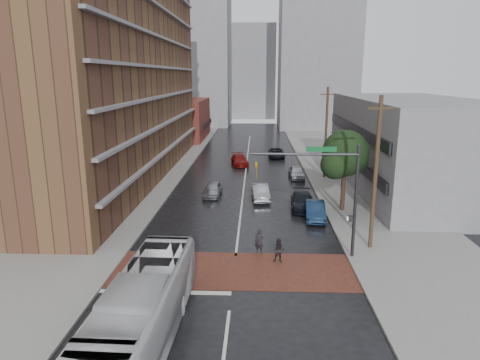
# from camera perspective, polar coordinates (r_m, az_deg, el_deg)

# --- Properties ---
(ground) EXTENTS (160.00, 160.00, 0.00)m
(ground) POSITION_cam_1_polar(r_m,az_deg,el_deg) (25.26, -0.86, -12.41)
(ground) COLOR black
(ground) RESTS_ON ground
(crosswalk) EXTENTS (14.00, 5.00, 0.02)m
(crosswalk) POSITION_cam_1_polar(r_m,az_deg,el_deg) (25.71, -0.80, -11.90)
(crosswalk) COLOR brown
(crosswalk) RESTS_ON ground
(sidewalk_west) EXTENTS (9.00, 90.00, 0.15)m
(sidewalk_west) POSITION_cam_1_polar(r_m,az_deg,el_deg) (50.54, -12.44, 0.78)
(sidewalk_west) COLOR gray
(sidewalk_west) RESTS_ON ground
(sidewalk_east) EXTENTS (9.00, 90.00, 0.15)m
(sidewalk_east) POSITION_cam_1_polar(r_m,az_deg,el_deg) (49.97, 14.00, 0.55)
(sidewalk_east) COLOR gray
(sidewalk_east) RESTS_ON ground
(apartment_block) EXTENTS (10.00, 44.00, 28.00)m
(apartment_block) POSITION_cam_1_polar(r_m,az_deg,el_deg) (49.15, -16.56, 16.55)
(apartment_block) COLOR brown
(apartment_block) RESTS_ON ground
(storefront_west) EXTENTS (8.00, 16.00, 7.00)m
(storefront_west) POSITION_cam_1_polar(r_m,az_deg,el_deg) (78.15, -7.62, 8.03)
(storefront_west) COLOR maroon
(storefront_west) RESTS_ON ground
(building_east) EXTENTS (11.00, 26.00, 9.00)m
(building_east) POSITION_cam_1_polar(r_m,az_deg,el_deg) (45.77, 21.73, 4.44)
(building_east) COLOR gray
(building_east) RESTS_ON ground
(distant_tower_west) EXTENTS (18.00, 16.00, 32.00)m
(distant_tower_west) POSITION_cam_1_polar(r_m,az_deg,el_deg) (101.91, -6.65, 16.40)
(distant_tower_west) COLOR gray
(distant_tower_west) RESTS_ON ground
(distant_tower_east) EXTENTS (16.00, 14.00, 36.00)m
(distant_tower_east) POSITION_cam_1_polar(r_m,az_deg,el_deg) (95.74, 10.37, 17.65)
(distant_tower_east) COLOR gray
(distant_tower_east) RESTS_ON ground
(distant_tower_center) EXTENTS (12.00, 10.00, 24.00)m
(distant_tower_center) POSITION_cam_1_polar(r_m,az_deg,el_deg) (117.65, 1.67, 14.17)
(distant_tower_center) COLOR gray
(distant_tower_center) RESTS_ON ground
(street_tree) EXTENTS (4.20, 4.10, 6.90)m
(street_tree) POSITION_cam_1_polar(r_m,az_deg,el_deg) (36.00, 13.86, 3.10)
(street_tree) COLOR #332319
(street_tree) RESTS_ON ground
(signal_mast) EXTENTS (6.50, 0.30, 7.20)m
(signal_mast) POSITION_cam_1_polar(r_m,az_deg,el_deg) (26.35, 12.21, -0.64)
(signal_mast) COLOR #2D2D33
(signal_mast) RESTS_ON ground
(utility_pole_near) EXTENTS (1.60, 0.26, 10.00)m
(utility_pole_near) POSITION_cam_1_polar(r_m,az_deg,el_deg) (28.33, 17.63, 0.87)
(utility_pole_near) COLOR #473321
(utility_pole_near) RESTS_ON ground
(utility_pole_far) EXTENTS (1.60, 0.26, 10.00)m
(utility_pole_far) POSITION_cam_1_polar(r_m,az_deg,el_deg) (47.63, 11.40, 6.25)
(utility_pole_far) COLOR #473321
(utility_pole_far) RESTS_ON ground
(transit_bus) EXTENTS (2.85, 11.02, 3.05)m
(transit_bus) POSITION_cam_1_polar(r_m,az_deg,el_deg) (19.35, -12.70, -16.40)
(transit_bus) COLOR silver
(transit_bus) RESTS_ON ground
(pedestrian_a) EXTENTS (0.71, 0.59, 1.66)m
(pedestrian_a) POSITION_cam_1_polar(r_m,az_deg,el_deg) (27.64, 2.59, -8.17)
(pedestrian_a) COLOR black
(pedestrian_a) RESTS_ON ground
(pedestrian_b) EXTENTS (0.83, 0.70, 1.52)m
(pedestrian_b) POSITION_cam_1_polar(r_m,az_deg,el_deg) (26.50, 5.22, -9.36)
(pedestrian_b) COLOR black
(pedestrian_b) RESTS_ON ground
(car_travel_a) EXTENTS (1.79, 3.96, 1.32)m
(car_travel_a) POSITION_cam_1_polar(r_m,az_deg,el_deg) (40.59, -3.66, -1.24)
(car_travel_a) COLOR #979B9E
(car_travel_a) RESTS_ON ground
(car_travel_b) EXTENTS (1.81, 4.32, 1.39)m
(car_travel_b) POSITION_cam_1_polar(r_m,az_deg,el_deg) (39.36, 2.74, -1.65)
(car_travel_b) COLOR #B4B5BC
(car_travel_b) RESTS_ON ground
(car_travel_c) EXTENTS (2.66, 4.92, 1.35)m
(car_travel_c) POSITION_cam_1_polar(r_m,az_deg,el_deg) (54.48, -0.05, 2.68)
(car_travel_c) COLOR maroon
(car_travel_c) RESTS_ON ground
(suv_travel) EXTENTS (2.23, 4.68, 1.29)m
(suv_travel) POSITION_cam_1_polar(r_m,az_deg,el_deg) (59.89, 4.90, 3.61)
(suv_travel) COLOR black
(suv_travel) RESTS_ON ground
(car_parked_near) EXTENTS (1.80, 4.36, 1.40)m
(car_parked_near) POSITION_cam_1_polar(r_m,az_deg,el_deg) (34.59, 9.98, -4.02)
(car_parked_near) COLOR #142947
(car_parked_near) RESTS_ON ground
(car_parked_mid) EXTENTS (2.21, 4.74, 1.34)m
(car_parked_mid) POSITION_cam_1_polar(r_m,az_deg,el_deg) (37.03, 8.27, -2.82)
(car_parked_mid) COLOR black
(car_parked_mid) RESTS_ON ground
(car_parked_far) EXTENTS (1.67, 4.04, 1.37)m
(car_parked_far) POSITION_cam_1_polar(r_m,az_deg,el_deg) (47.96, 7.55, 1.04)
(car_parked_far) COLOR #B2B5BB
(car_parked_far) RESTS_ON ground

